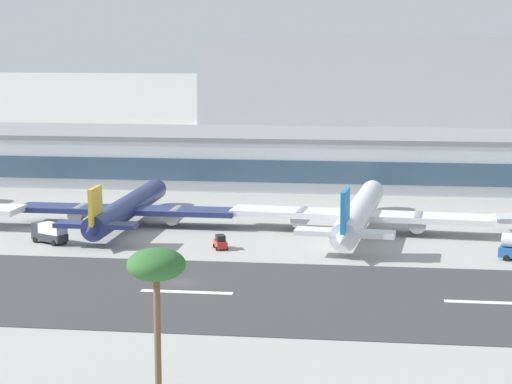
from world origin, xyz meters
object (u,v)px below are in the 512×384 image
distant_hotel_block (355,82)px  airliner_blue_tail_gate_2 (359,214)px  palm_tree_2 (156,268)px  service_baggage_tug_2 (220,242)px  airliner_gold_tail_gate_1 (125,209)px  service_box_truck_1 (50,232)px  terminal_building (278,157)px

distant_hotel_block → airliner_blue_tail_gate_2: distant_hotel_block is taller
distant_hotel_block → palm_tree_2: (-11.04, -260.00, -4.21)m
airliner_blue_tail_gate_2 → distant_hotel_block: bearing=6.9°
service_baggage_tug_2 → palm_tree_2: 62.36m
airliner_gold_tail_gate_1 → service_box_truck_1: bearing=151.3°
distant_hotel_block → airliner_gold_tail_gate_1: (-34.75, -183.26, -13.34)m
service_box_truck_1 → service_baggage_tug_2: service_box_truck_1 is taller
airliner_blue_tail_gate_2 → service_box_truck_1: 50.53m
terminal_building → airliner_blue_tail_gate_2: bearing=-70.3°
distant_hotel_block → service_box_truck_1: size_ratio=17.03×
terminal_building → airliner_blue_tail_gate_2: (19.03, -53.26, -2.48)m
terminal_building → airliner_gold_tail_gate_1: terminal_building is taller
distant_hotel_block → palm_tree_2: distant_hotel_block is taller
distant_hotel_block → airliner_gold_tail_gate_1: bearing=-100.7°
airliner_blue_tail_gate_2 → palm_tree_2: bearing=173.0°
service_baggage_tug_2 → airliner_gold_tail_gate_1: bearing=-149.6°
airliner_gold_tail_gate_1 → service_box_truck_1: 17.12m
terminal_building → airliner_gold_tail_gate_1: bearing=-112.0°
terminal_building → service_baggage_tug_2: 67.90m
airliner_gold_tail_gate_1 → palm_tree_2: size_ratio=3.25×
distant_hotel_block → airliner_blue_tail_gate_2: bearing=-88.3°
distant_hotel_block → airliner_gold_tail_gate_1: 187.00m
distant_hotel_block → service_box_truck_1: (-43.18, -198.11, -14.56)m
airliner_gold_tail_gate_1 → palm_tree_2: 80.84m
terminal_building → service_baggage_tug_2: terminal_building is taller
airliner_gold_tail_gate_1 → airliner_blue_tail_gate_2: size_ratio=0.92×
terminal_building → palm_tree_2: (2.58, -128.92, 6.39)m
palm_tree_2 → airliner_blue_tail_gate_2: bearing=77.7°
distant_hotel_block → service_baggage_tug_2: distant_hotel_block is taller
airliner_gold_tail_gate_1 → airliner_blue_tail_gate_2: airliner_blue_tail_gate_2 is taller
airliner_gold_tail_gate_1 → service_baggage_tug_2: airliner_gold_tail_gate_1 is taller
service_box_truck_1 → terminal_building: bearing=-86.0°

